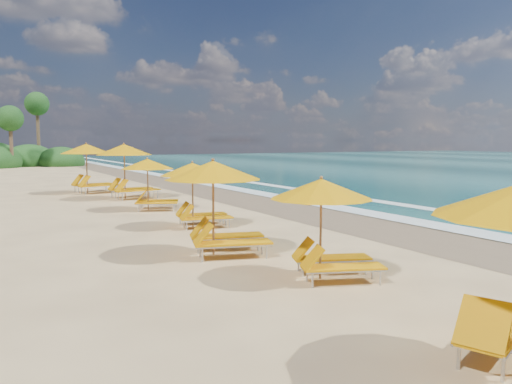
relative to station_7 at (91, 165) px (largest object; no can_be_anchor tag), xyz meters
The scene contains 9 objects.
ground 14.30m from the station_7, 81.46° to the right, with size 160.00×160.00×0.00m, color #D6B97E.
wet_sand 15.40m from the station_7, 66.51° to the right, with size 4.00×160.00×0.01m, color #876D50.
surf_foam 16.66m from the station_7, 57.92° to the right, with size 4.00×160.00×0.01m.
station_2 19.56m from the station_7, 88.03° to the right, with size 2.71×2.67×2.09m.
station_3 16.53m from the station_7, 90.97° to the right, with size 2.99×2.92×2.37m.
station_4 12.57m from the station_7, 86.30° to the right, with size 2.59×2.49×2.14m.
station_5 8.00m from the station_7, 84.49° to the right, with size 2.76×2.73×2.12m.
station_6 3.70m from the station_7, 73.39° to the right, with size 3.00×2.80×2.69m.
station_7 is the anchor object (origin of this frame).
Camera 1 is at (-7.63, -13.41, 2.79)m, focal length 35.20 mm.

